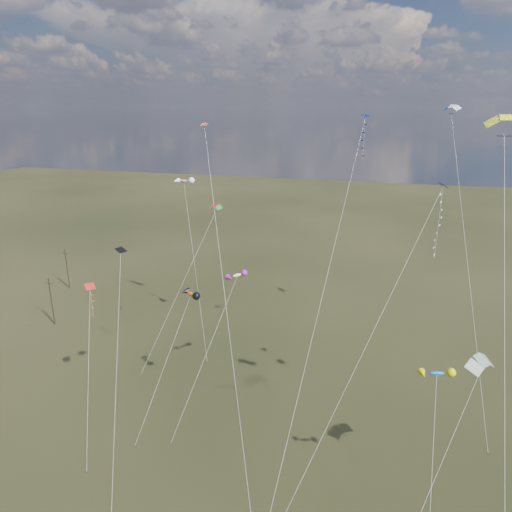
# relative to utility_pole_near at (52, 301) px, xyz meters

# --- Properties ---
(utility_pole_near) EXTENTS (1.40, 0.20, 8.00)m
(utility_pole_near) POSITION_rel_utility_pole_near_xyz_m (0.00, 0.00, 0.00)
(utility_pole_near) COLOR black
(utility_pole_near) RESTS_ON ground
(utility_pole_far) EXTENTS (1.40, 0.20, 8.00)m
(utility_pole_far) POSITION_rel_utility_pole_near_xyz_m (-8.00, 14.00, 0.00)
(utility_pole_far) COLOR black
(utility_pole_far) RESTS_ON ground
(diamond_navy_tall) EXTENTS (4.78, 26.12, 33.10)m
(diamond_navy_tall) POSITION_rel_utility_pole_near_xyz_m (47.27, -4.80, 24.20)
(diamond_navy_tall) COLOR #091650
(diamond_navy_tall) RESTS_ON ground
(diamond_black_mid) EXTENTS (5.84, 13.65, 20.14)m
(diamond_black_mid) POSITION_rel_utility_pole_near_xyz_m (26.31, -20.03, 10.95)
(diamond_black_mid) COLOR black
(diamond_black_mid) RESTS_ON ground
(diamond_red_low) EXTENTS (5.08, 10.13, 15.61)m
(diamond_red_low) POSITION_rel_utility_pole_near_xyz_m (20.83, -17.10, 8.89)
(diamond_red_low) COLOR red
(diamond_red_low) RESTS_ON ground
(diamond_navy_right) EXTENTS (11.60, 15.63, 27.41)m
(diamond_navy_right) POSITION_rel_utility_pole_near_xyz_m (54.82, -12.77, 18.69)
(diamond_navy_right) COLOR #090F53
(diamond_navy_right) RESTS_ON ground
(diamond_orange_center) EXTENTS (11.39, 18.95, 32.20)m
(diamond_orange_center) POSITION_rel_utility_pole_near_xyz_m (34.80, -14.39, 16.45)
(diamond_orange_center) COLOR #DF5318
(diamond_orange_center) RESTS_ON ground
(parafoil_yellow) EXTENTS (2.96, 18.39, 33.74)m
(parafoil_yellow) POSITION_rel_utility_pole_near_xyz_m (58.20, -19.10, 28.85)
(parafoil_yellow) COLOR #F8FE22
(parafoil_yellow) RESTS_ON ground
(parafoil_blue_white) EXTENTS (6.79, 21.05, 34.47)m
(parafoil_blue_white) POSITION_rel_utility_pole_near_xyz_m (57.31, 7.71, 29.53)
(parafoil_blue_white) COLOR blue
(parafoil_blue_white) RESTS_ON ground
(parafoil_striped) EXTENTS (6.60, 9.17, 15.74)m
(parafoil_striped) POSITION_rel_utility_pole_near_xyz_m (58.87, -20.45, 10.88)
(parafoil_striped) COLOR gold
(parafoil_striped) RESTS_ON ground
(parafoil_tricolor) EXTENTS (7.52, 13.78, 21.30)m
(parafoil_tricolor) POSITION_rel_utility_pole_near_xyz_m (27.40, 3.41, 16.54)
(parafoil_tricolor) COLOR yellow
(parafoil_tricolor) RESTS_ON ground
(novelty_orange_black) EXTENTS (4.66, 9.43, 14.87)m
(novelty_orange_black) POSITION_rel_utility_pole_near_xyz_m (30.86, -13.24, 10.24)
(novelty_orange_black) COLOR #F15614
(novelty_orange_black) RESTS_ON ground
(novelty_white_purple) EXTENTS (4.75, 12.91, 15.70)m
(novelty_white_purple) POSITION_rel_utility_pole_near_xyz_m (34.64, -8.55, 11.08)
(novelty_white_purple) COLOR silver
(novelty_white_purple) RESTS_ON ground
(novelty_redwhite_stripe) EXTENTS (9.95, 13.33, 23.70)m
(novelty_redwhite_stripe) POSITION_rel_utility_pole_near_xyz_m (20.42, 8.35, 18.94)
(novelty_redwhite_stripe) COLOR red
(novelty_redwhite_stripe) RESTS_ON ground
(novelty_blue_yellow) EXTENTS (2.43, 8.83, 15.12)m
(novelty_blue_yellow) POSITION_rel_utility_pole_near_xyz_m (55.48, -22.96, 10.55)
(novelty_blue_yellow) COLOR blue
(novelty_blue_yellow) RESTS_ON ground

